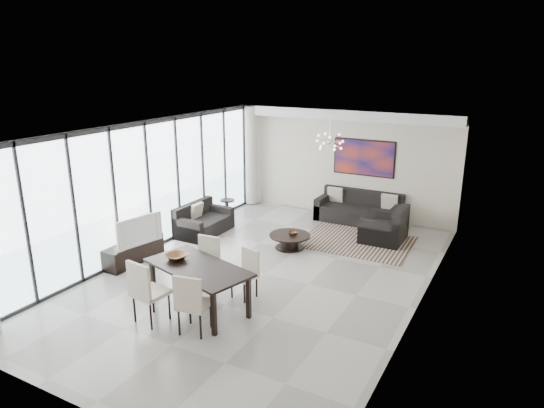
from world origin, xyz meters
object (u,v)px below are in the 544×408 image
Objects in this scene: sofa_main at (359,212)px; dining_table at (198,271)px; tv_console at (134,252)px; television at (137,230)px; coffee_table at (290,240)px.

sofa_main is 1.05× the size of dining_table.
dining_table reaches higher than tv_console.
television is at bearing 157.55° from dining_table.
television is at bearing -136.21° from coffee_table.
sofa_main is 5.91m from dining_table.
sofa_main reaches higher than tv_console.
coffee_table is 0.65× the size of tv_console.
sofa_main reaches higher than coffee_table.
television is at bearing -10.37° from tv_console.
dining_table is (-0.88, -5.83, 0.44)m from sofa_main.
dining_table is at bearing -21.71° from tv_console.
television is 2.48m from dining_table.
television is (-3.17, -4.89, 0.49)m from sofa_main.
tv_console reaches higher than coffee_table.
sofa_main is 2.05× the size of television.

